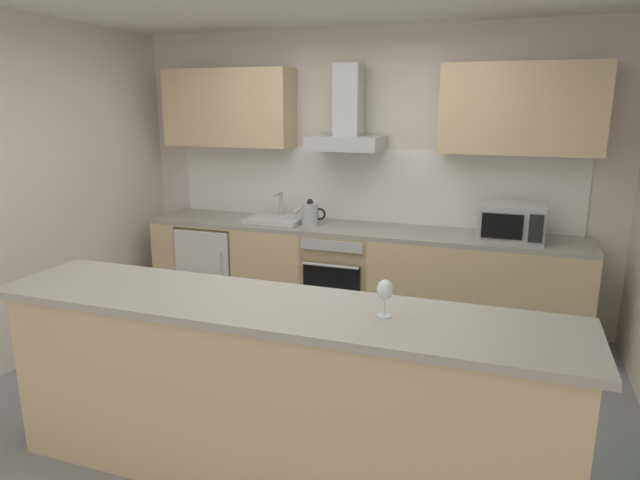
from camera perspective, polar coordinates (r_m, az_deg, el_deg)
ground at (r=3.83m, az=-3.08°, el=-17.01°), size 5.36×4.70×0.02m
wall_back at (r=5.15m, az=4.91°, el=6.52°), size 5.36×0.12×2.60m
wall_left at (r=4.69m, az=-29.62°, el=4.03°), size 0.12×4.70×2.60m
backsplash_tile at (r=5.09m, az=4.68°, el=5.64°), size 3.71×0.02×0.66m
counter_back at (r=4.97m, az=3.60°, el=-3.77°), size 3.84×0.60×0.90m
counter_island at (r=2.97m, az=-4.75°, el=-15.46°), size 2.99×0.64×1.00m
upper_cabinets at (r=4.88m, az=4.36°, el=13.31°), size 3.79×0.32×0.70m
oven at (r=4.98m, az=2.20°, el=-3.62°), size 0.60×0.62×0.80m
refrigerator at (r=5.47m, az=-10.49°, el=-2.60°), size 0.58×0.60×0.85m
microwave at (r=4.60m, az=18.99°, el=1.76°), size 0.50×0.38×0.30m
sink at (r=5.08m, az=-4.54°, el=2.18°), size 0.50×0.40×0.26m
kettle at (r=4.90m, az=-1.01°, el=2.69°), size 0.29×0.15×0.24m
range_hood at (r=4.87m, az=2.81°, el=11.89°), size 0.62×0.45×0.72m
wine_glass at (r=2.57m, az=6.67°, el=-5.24°), size 0.08×0.08×0.18m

